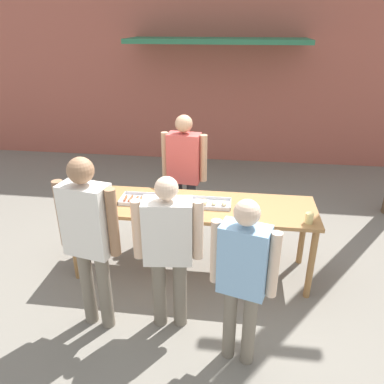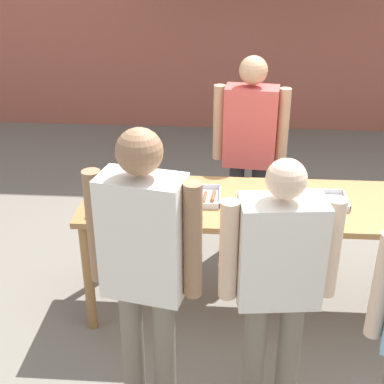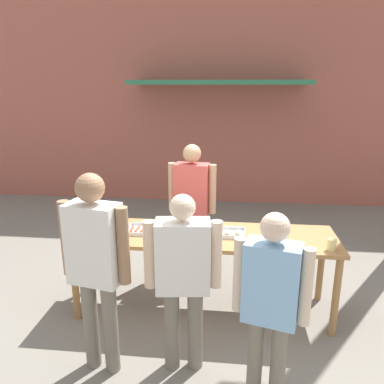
# 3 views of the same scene
# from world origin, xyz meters

# --- Properties ---
(ground_plane) EXTENTS (24.00, 24.00, 0.00)m
(ground_plane) POSITION_xyz_m (0.00, 0.00, 0.00)
(ground_plane) COLOR slate
(building_facade_back) EXTENTS (12.00, 1.11, 4.50)m
(building_facade_back) POSITION_xyz_m (0.00, 3.98, 2.26)
(building_facade_back) COLOR #A85647
(building_facade_back) RESTS_ON ground
(serving_table) EXTENTS (2.72, 0.77, 0.88)m
(serving_table) POSITION_xyz_m (0.00, 0.00, 0.78)
(serving_table) COLOR olive
(serving_table) RESTS_ON ground
(food_tray_sausages) EXTENTS (0.39, 0.30, 0.04)m
(food_tray_sausages) POSITION_xyz_m (-0.61, 0.01, 0.89)
(food_tray_sausages) COLOR silver
(food_tray_sausages) RESTS_ON serving_table
(food_tray_buns) EXTENTS (0.48, 0.26, 0.07)m
(food_tray_buns) POSITION_xyz_m (0.19, 0.01, 0.90)
(food_tray_buns) COLOR silver
(food_tray_buns) RESTS_ON serving_table
(condiment_jar_mustard) EXTENTS (0.06, 0.06, 0.07)m
(condiment_jar_mustard) POSITION_xyz_m (-1.23, -0.27, 0.91)
(condiment_jar_mustard) COLOR #567A38
(condiment_jar_mustard) RESTS_ON serving_table
(condiment_jar_ketchup) EXTENTS (0.06, 0.06, 0.07)m
(condiment_jar_ketchup) POSITION_xyz_m (-1.14, -0.26, 0.91)
(condiment_jar_ketchup) COLOR gold
(condiment_jar_ketchup) RESTS_ON serving_table
(beer_cup) EXTENTS (0.08, 0.08, 0.11)m
(beer_cup) POSITION_xyz_m (1.22, -0.26, 0.93)
(beer_cup) COLOR #DBC67A
(beer_cup) RESTS_ON serving_table
(person_server_behind_table) EXTENTS (0.59, 0.27, 1.68)m
(person_server_behind_table) POSITION_xyz_m (-0.21, 0.79, 1.00)
(person_server_behind_table) COLOR #232328
(person_server_behind_table) RESTS_ON ground
(person_customer_holding_hotdog) EXTENTS (0.59, 0.31, 1.73)m
(person_customer_holding_hotdog) POSITION_xyz_m (-0.79, -0.98, 1.03)
(person_customer_holding_hotdog) COLOR #756B5B
(person_customer_holding_hotdog) RESTS_ON ground
(person_customer_with_cup) EXTENTS (0.53, 0.30, 1.56)m
(person_customer_with_cup) POSITION_xyz_m (0.57, -1.23, 0.93)
(person_customer_with_cup) COLOR #756B5B
(person_customer_with_cup) RESTS_ON ground
(person_customer_waiting_in_line) EXTENTS (0.62, 0.28, 1.56)m
(person_customer_waiting_in_line) POSITION_xyz_m (-0.10, -0.89, 0.92)
(person_customer_waiting_in_line) COLOR #756B5B
(person_customer_waiting_in_line) RESTS_ON ground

